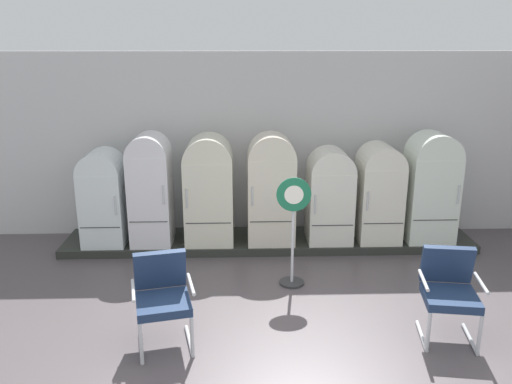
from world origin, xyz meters
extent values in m
cube|color=#51494D|center=(0.00, 0.00, -0.03)|extent=(12.00, 10.00, 0.05)
cube|color=silver|center=(0.00, 3.66, 1.44)|extent=(11.76, 0.12, 2.87)
cube|color=#47443F|center=(0.00, 3.66, 2.52)|extent=(11.76, 0.07, 0.06)
cube|color=#292C27|center=(0.00, 3.02, 0.06)|extent=(6.18, 0.95, 0.12)
cube|color=white|center=(-2.43, 2.91, 0.67)|extent=(0.61, 0.64, 1.10)
cylinder|color=white|center=(-2.43, 2.91, 1.21)|extent=(0.61, 0.63, 0.61)
cube|color=#383838|center=(-2.43, 2.59, 0.47)|extent=(0.56, 0.01, 0.01)
cylinder|color=silver|center=(-2.19, 2.57, 0.80)|extent=(0.02, 0.02, 0.28)
cube|color=white|center=(-1.74, 2.92, 0.79)|extent=(0.59, 0.65, 1.34)
cylinder|color=white|center=(-1.74, 2.92, 1.46)|extent=(0.59, 0.64, 0.59)
cube|color=#383838|center=(-1.74, 2.59, 0.55)|extent=(0.54, 0.01, 0.01)
cylinder|color=silver|center=(-1.51, 2.57, 0.95)|extent=(0.02, 0.02, 0.28)
cube|color=silver|center=(-0.89, 2.94, 0.74)|extent=(0.70, 0.70, 1.25)
cylinder|color=silver|center=(-0.89, 2.94, 1.37)|extent=(0.70, 0.68, 0.70)
cube|color=#383838|center=(-0.89, 2.59, 0.52)|extent=(0.65, 0.01, 0.01)
cylinder|color=silver|center=(-1.19, 2.57, 0.89)|extent=(0.02, 0.02, 0.28)
cube|color=beige|center=(0.02, 2.88, 0.76)|extent=(0.69, 0.58, 1.29)
cylinder|color=beige|center=(0.02, 2.88, 1.41)|extent=(0.69, 0.57, 0.69)
cube|color=#383838|center=(0.02, 2.59, 0.53)|extent=(0.63, 0.01, 0.01)
cylinder|color=silver|center=(-0.26, 2.57, 0.92)|extent=(0.02, 0.02, 0.28)
cube|color=silver|center=(0.89, 2.90, 0.66)|extent=(0.65, 0.62, 1.08)
cylinder|color=silver|center=(0.89, 2.90, 1.20)|extent=(0.65, 0.61, 0.65)
cube|color=#383838|center=(0.89, 2.59, 0.46)|extent=(0.60, 0.01, 0.01)
cylinder|color=silver|center=(0.63, 2.57, 0.79)|extent=(0.02, 0.02, 0.28)
cube|color=silver|center=(1.63, 2.94, 0.69)|extent=(0.62, 0.69, 1.15)
cylinder|color=silver|center=(1.63, 2.94, 1.26)|extent=(0.62, 0.68, 0.62)
cube|color=#383838|center=(1.63, 2.59, 0.48)|extent=(0.57, 0.01, 0.01)
cylinder|color=silver|center=(1.38, 2.57, 0.83)|extent=(0.02, 0.02, 0.28)
cube|color=silver|center=(2.39, 2.90, 0.76)|extent=(0.70, 0.63, 1.28)
cylinder|color=silver|center=(2.39, 2.90, 1.40)|extent=(0.70, 0.61, 0.70)
cube|color=#383838|center=(2.39, 2.59, 0.53)|extent=(0.64, 0.01, 0.01)
cylinder|color=silver|center=(2.68, 2.57, 0.91)|extent=(0.02, 0.02, 0.28)
cylinder|color=silver|center=(-1.46, 0.26, 0.02)|extent=(0.16, 0.56, 0.04)
cylinder|color=silver|center=(-1.40, 0.00, 0.23)|extent=(0.05, 0.05, 0.42)
cylinder|color=silver|center=(-0.98, 0.36, 0.02)|extent=(0.16, 0.56, 0.04)
cylinder|color=silver|center=(-0.92, 0.11, 0.23)|extent=(0.05, 0.05, 0.42)
cube|color=navy|center=(-1.22, 0.31, 0.48)|extent=(0.63, 0.62, 0.09)
cube|color=navy|center=(-1.28, 0.57, 0.74)|extent=(0.56, 0.27, 0.43)
cylinder|color=silver|center=(-1.50, 0.25, 0.67)|extent=(0.14, 0.46, 0.04)
cylinder|color=silver|center=(-0.94, 0.37, 0.67)|extent=(0.14, 0.46, 0.04)
cylinder|color=silver|center=(1.48, 0.38, 0.02)|extent=(0.13, 0.57, 0.04)
cylinder|color=silver|center=(1.44, 0.12, 0.23)|extent=(0.05, 0.05, 0.42)
cylinder|color=silver|center=(1.97, 0.31, 0.02)|extent=(0.13, 0.57, 0.04)
cylinder|color=silver|center=(1.93, 0.04, 0.23)|extent=(0.05, 0.05, 0.42)
cube|color=navy|center=(1.72, 0.34, 0.48)|extent=(0.61, 0.59, 0.09)
cube|color=navy|center=(1.76, 0.61, 0.74)|extent=(0.55, 0.24, 0.43)
cylinder|color=silver|center=(1.44, 0.39, 0.67)|extent=(0.11, 0.46, 0.04)
cylinder|color=silver|center=(2.01, 0.30, 0.67)|extent=(0.11, 0.46, 0.04)
cylinder|color=#2D2D30|center=(0.22, 1.69, 0.01)|extent=(0.32, 0.32, 0.03)
cylinder|color=silver|center=(0.22, 1.69, 0.62)|extent=(0.04, 0.04, 1.18)
cylinder|color=#196544|center=(0.22, 1.66, 1.21)|extent=(0.43, 0.02, 0.43)
cylinder|color=white|center=(0.22, 1.65, 1.21)|extent=(0.24, 0.00, 0.24)
camera|label=1|loc=(-0.43, -4.41, 3.05)|focal=36.45mm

